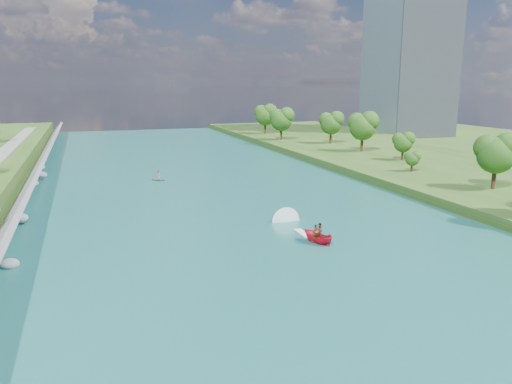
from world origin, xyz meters
name	(u,v)px	position (x,y,z in m)	size (l,w,h in m)	color
ground	(275,252)	(0.00, 0.00, 0.00)	(260.00, 260.00, 0.00)	#2D5119
river_water	(223,206)	(0.00, 20.00, 0.05)	(55.00, 240.00, 0.10)	#18595D
berm_east	(505,179)	(49.50, 20.00, 0.75)	(44.00, 240.00, 1.50)	#2D5119
riprap_bank	(16,210)	(-25.85, 19.60, 1.80)	(4.20, 236.00, 4.51)	slate
office_tower	(410,40)	(82.50, 95.00, 30.00)	(22.00, 22.00, 60.00)	gray
trees_east	(383,138)	(37.61, 38.98, 6.27)	(17.66, 142.73, 10.52)	#164F15
motorboat	(310,233)	(5.26, 2.87, 0.70)	(3.60, 18.73, 2.17)	red
raft	(159,178)	(-5.71, 41.24, 0.49)	(3.02, 2.93, 1.72)	#909398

